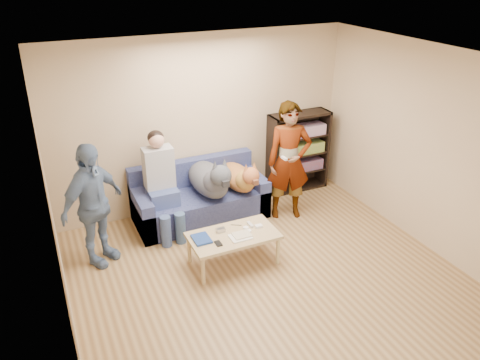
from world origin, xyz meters
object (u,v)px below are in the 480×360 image
sofa (199,200)px  dog_tan (240,177)px  person_seated (161,180)px  coffee_table (233,237)px  dog_gray (210,179)px  camera_silver (221,230)px  bookshelf (298,150)px  person_standing_right (289,161)px  person_standing_left (93,206)px  notebook_blue (201,239)px

sofa → dog_tan: size_ratio=1.64×
person_seated → coffee_table: (0.56, -1.14, -0.40)m
coffee_table → dog_gray: bearing=83.1°
camera_silver → sofa: size_ratio=0.06×
bookshelf → coffee_table: bearing=-140.3°
person_seated → sofa: bearing=12.5°
camera_silver → person_seated: person_seated is taller
person_standing_right → person_standing_left: person_standing_right is taller
person_standing_right → notebook_blue: size_ratio=6.70×
person_standing_right → coffee_table: 1.53m
dog_tan → dog_gray: bearing=175.5°
camera_silver → dog_gray: size_ratio=0.09×
sofa → coffee_table: sofa is taller
person_seated → bookshelf: person_seated is taller
person_standing_right → sofa: 1.43m
person_standing_left → coffee_table: (1.52, -0.75, -0.43)m
person_seated → dog_tan: person_seated is taller
sofa → person_seated: size_ratio=1.29×
notebook_blue → dog_gray: (0.53, 1.04, 0.24)m
person_seated → coffee_table: size_ratio=1.34×
sofa → dog_gray: size_ratio=1.48×
notebook_blue → dog_tan: size_ratio=0.22×
person_standing_left → camera_silver: size_ratio=14.53×
notebook_blue → coffee_table: bearing=-7.1°
camera_silver → dog_gray: (0.25, 0.97, 0.23)m
person_standing_right → notebook_blue: (-1.62, -0.73, -0.44)m
notebook_blue → bookshelf: size_ratio=0.20×
sofa → camera_silver: bearing=-96.6°
camera_silver → person_standing_left: bearing=155.8°
notebook_blue → bookshelf: bookshelf is taller
sofa → dog_gray: (0.12, -0.17, 0.39)m
camera_silver → dog_gray: dog_gray is taller
dog_tan → bookshelf: bearing=19.7°
person_standing_left → person_standing_right: bearing=-35.3°
camera_silver → dog_gray: bearing=75.5°
person_standing_right → dog_tan: (-0.65, 0.28, -0.24)m
notebook_blue → camera_silver: (0.28, 0.07, 0.01)m
person_seated → dog_gray: 0.70m
notebook_blue → dog_tan: dog_tan is taller
coffee_table → camera_silver: bearing=135.0°
person_seated → dog_gray: size_ratio=1.14×
bookshelf → person_standing_left: bearing=-167.3°
person_standing_left → dog_gray: bearing=-24.3°
coffee_table → sofa: bearing=89.4°
person_standing_right → coffee_table: bearing=-129.8°
person_standing_left → camera_silver: bearing=-60.2°
person_standing_right → dog_gray: bearing=-178.4°
dog_gray → person_standing_left: bearing=-168.3°
sofa → bookshelf: bookshelf is taller
person_standing_left → notebook_blue: 1.37m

